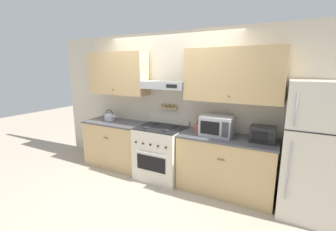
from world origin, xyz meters
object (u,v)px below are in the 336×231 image
object	(u,v)px
microwave	(217,126)
toaster_oven	(263,134)
utensil_crock	(198,128)
tea_kettle	(110,116)
refrigerator	(315,152)
stove_range	(161,152)

from	to	relation	value
microwave	toaster_oven	xyz separation A→B (m)	(0.66, -0.02, -0.04)
utensil_crock	toaster_oven	xyz separation A→B (m)	(0.98, -0.00, 0.03)
tea_kettle	utensil_crock	distance (m)	1.86
refrigerator	toaster_oven	bearing A→B (deg)	173.55
refrigerator	tea_kettle	xyz separation A→B (m)	(-3.47, 0.07, 0.09)
refrigerator	microwave	world-z (taller)	refrigerator
stove_range	refrigerator	bearing A→B (deg)	-0.13
toaster_oven	stove_range	bearing A→B (deg)	-177.65
refrigerator	microwave	xyz separation A→B (m)	(-1.30, 0.09, 0.16)
refrigerator	tea_kettle	size ratio (longest dim) A/B	7.02
utensil_crock	stove_range	bearing A→B (deg)	-173.97
stove_range	toaster_oven	world-z (taller)	toaster_oven
stove_range	tea_kettle	distance (m)	1.32
refrigerator	utensil_crock	xyz separation A→B (m)	(-1.61, 0.07, 0.09)
stove_range	utensil_crock	bearing A→B (deg)	6.03
microwave	utensil_crock	size ratio (longest dim) A/B	1.61
stove_range	refrigerator	xyz separation A→B (m)	(2.26, -0.01, 0.42)
tea_kettle	toaster_oven	xyz separation A→B (m)	(2.84, -0.00, 0.03)
tea_kettle	utensil_crock	xyz separation A→B (m)	(1.86, 0.00, -0.00)
tea_kettle	utensil_crock	bearing A→B (deg)	0.00
tea_kettle	toaster_oven	distance (m)	2.84
stove_range	microwave	distance (m)	1.13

